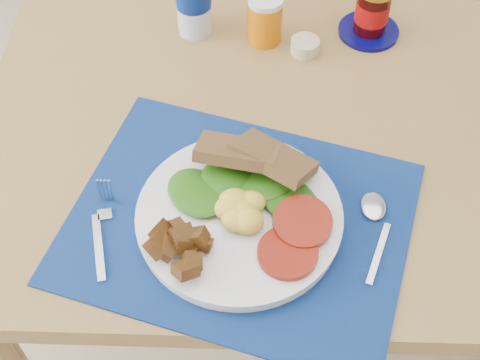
{
  "coord_description": "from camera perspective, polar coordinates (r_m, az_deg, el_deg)",
  "views": [
    {
      "loc": [
        -0.23,
        -0.64,
        1.59
      ],
      "look_at": [
        -0.25,
        -0.02,
        0.8
      ],
      "focal_mm": 50.0,
      "sensor_mm": 36.0,
      "label": 1
    }
  ],
  "objects": [
    {
      "name": "fork",
      "position": [
        1.03,
        -11.64,
        -3.88
      ],
      "size": [
        0.04,
        0.17,
        0.0
      ],
      "rotation": [
        0.0,
        0.0,
        0.24
      ],
      "color": "#B2B5BA",
      "rests_on": "placemat"
    },
    {
      "name": "placemat",
      "position": [
        1.01,
        -0.07,
        -3.59
      ],
      "size": [
        0.59,
        0.52,
        0.0
      ],
      "primitive_type": "cube",
      "rotation": [
        0.0,
        0.0,
        -0.29
      ],
      "color": "#040531",
      "rests_on": "table"
    },
    {
      "name": "ramekin",
      "position": [
        1.27,
        5.56,
        11.3
      ],
      "size": [
        0.05,
        0.05,
        0.03
      ],
      "primitive_type": "cylinder",
      "color": "tan",
      "rests_on": "table"
    },
    {
      "name": "jam_on_saucer",
      "position": [
        1.31,
        11.18,
        13.79
      ],
      "size": [
        0.12,
        0.12,
        0.1
      ],
      "color": "#040447",
      "rests_on": "table"
    },
    {
      "name": "table",
      "position": [
        1.27,
        11.56,
        3.86
      ],
      "size": [
        1.4,
        0.9,
        0.75
      ],
      "color": "brown",
      "rests_on": "ground"
    },
    {
      "name": "spoon",
      "position": [
        1.03,
        11.44,
        -3.51
      ],
      "size": [
        0.05,
        0.16,
        0.0
      ],
      "rotation": [
        0.0,
        0.0,
        -0.35
      ],
      "color": "#B2B5BA",
      "rests_on": "placemat"
    },
    {
      "name": "breakfast_plate",
      "position": [
        0.99,
        -0.43,
        -3.03
      ],
      "size": [
        0.31,
        0.31,
        0.07
      ],
      "rotation": [
        0.0,
        0.0,
        -0.33
      ],
      "color": "silver",
      "rests_on": "placemat"
    },
    {
      "name": "juice_glass",
      "position": [
        1.28,
        2.15,
        13.48
      ],
      "size": [
        0.06,
        0.06,
        0.09
      ],
      "primitive_type": "cylinder",
      "color": "#C76005",
      "rests_on": "table"
    }
  ]
}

